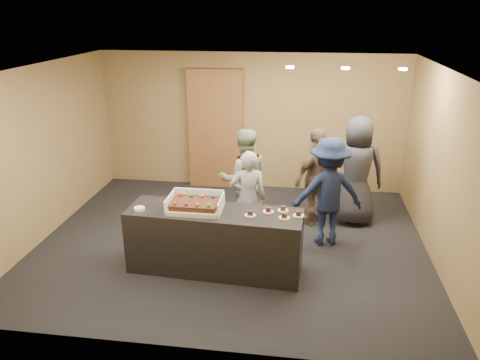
{
  "coord_description": "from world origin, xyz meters",
  "views": [
    {
      "loc": [
        1.05,
        -6.53,
        3.51
      ],
      "look_at": [
        0.13,
        0.0,
        1.05
      ],
      "focal_mm": 35.0,
      "sensor_mm": 36.0,
      "label": 1
    }
  ],
  "objects": [
    {
      "name": "room",
      "position": [
        0.0,
        0.0,
        1.35
      ],
      "size": [
        6.04,
        6.0,
        2.7
      ],
      "color": "black",
      "rests_on": "ground"
    },
    {
      "name": "serving_counter",
      "position": [
        -0.1,
        -0.85,
        0.45
      ],
      "size": [
        2.44,
        0.84,
        0.9
      ],
      "primitive_type": "cube",
      "rotation": [
        0.0,
        0.0,
        -0.06
      ],
      "color": "black",
      "rests_on": "floor"
    },
    {
      "name": "storage_cabinet",
      "position": [
        -0.7,
        2.41,
        1.2
      ],
      "size": [
        1.09,
        0.15,
        2.39
      ],
      "primitive_type": "cube",
      "color": "brown",
      "rests_on": "floor"
    },
    {
      "name": "cake_box",
      "position": [
        -0.37,
        -0.82,
        0.95
      ],
      "size": [
        0.73,
        0.51,
        0.22
      ],
      "color": "white",
      "rests_on": "serving_counter"
    },
    {
      "name": "sheet_cake",
      "position": [
        -0.37,
        -0.85,
        1.0
      ],
      "size": [
        0.63,
        0.43,
        0.12
      ],
      "color": "#33170B",
      "rests_on": "cake_box"
    },
    {
      "name": "plate_stack",
      "position": [
        -1.13,
        -0.95,
        0.92
      ],
      "size": [
        0.15,
        0.15,
        0.04
      ],
      "primitive_type": "cylinder",
      "color": "white",
      "rests_on": "serving_counter"
    },
    {
      "name": "slice_a",
      "position": [
        0.39,
        -0.91,
        0.92
      ],
      "size": [
        0.15,
        0.15,
        0.07
      ],
      "color": "white",
      "rests_on": "serving_counter"
    },
    {
      "name": "slice_b",
      "position": [
        0.62,
        -0.77,
        0.92
      ],
      "size": [
        0.15,
        0.15,
        0.07
      ],
      "color": "white",
      "rests_on": "serving_counter"
    },
    {
      "name": "slice_c",
      "position": [
        0.85,
        -0.93,
        0.92
      ],
      "size": [
        0.15,
        0.15,
        0.07
      ],
      "color": "white",
      "rests_on": "serving_counter"
    },
    {
      "name": "slice_d",
      "position": [
        0.82,
        -0.69,
        0.92
      ],
      "size": [
        0.15,
        0.15,
        0.07
      ],
      "color": "white",
      "rests_on": "serving_counter"
    },
    {
      "name": "slice_e",
      "position": [
        1.03,
        -0.84,
        0.92
      ],
      "size": [
        0.15,
        0.15,
        0.07
      ],
      "color": "white",
      "rests_on": "serving_counter"
    },
    {
      "name": "person_server_grey",
      "position": [
        0.26,
        -0.02,
        0.76
      ],
      "size": [
        0.62,
        0.47,
        1.52
      ],
      "primitive_type": "imported",
      "rotation": [
        0.0,
        0.0,
        3.35
      ],
      "color": "#95959A",
      "rests_on": "floor"
    },
    {
      "name": "person_sage_man",
      "position": [
        0.11,
        0.59,
        0.85
      ],
      "size": [
        0.97,
        0.85,
        1.7
      ],
      "primitive_type": "imported",
      "rotation": [
        0.0,
        0.0,
        3.43
      ],
      "color": "gray",
      "rests_on": "floor"
    },
    {
      "name": "person_navy_man",
      "position": [
        1.46,
        0.19,
        0.85
      ],
      "size": [
        1.22,
        0.86,
        1.71
      ],
      "primitive_type": "imported",
      "rotation": [
        0.0,
        0.0,
        3.36
      ],
      "color": "#141D3A",
      "rests_on": "floor"
    },
    {
      "name": "person_brown_extra",
      "position": [
        1.3,
        0.92,
        0.84
      ],
      "size": [
        0.97,
        0.99,
        1.67
      ],
      "primitive_type": "imported",
      "rotation": [
        0.0,
        0.0,
        3.96
      ],
      "color": "brown",
      "rests_on": "floor"
    },
    {
      "name": "person_dark_suit",
      "position": [
        1.95,
        1.02,
        0.94
      ],
      "size": [
        0.95,
        0.66,
        1.88
      ],
      "primitive_type": "imported",
      "rotation": [
        0.0,
        0.0,
        3.21
      ],
      "color": "#2A2A2F",
      "rests_on": "floor"
    },
    {
      "name": "ceiling_spotlights",
      "position": [
        1.6,
        0.5,
        2.67
      ],
      "size": [
        1.72,
        0.12,
        0.03
      ],
      "color": "#FFEAC6",
      "rests_on": "ceiling"
    }
  ]
}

